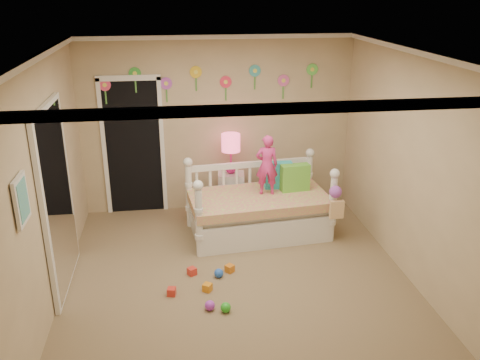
{
  "coord_description": "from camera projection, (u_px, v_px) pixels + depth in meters",
  "views": [
    {
      "loc": [
        -0.69,
        -5.03,
        3.23
      ],
      "look_at": [
        0.1,
        0.6,
        1.05
      ],
      "focal_mm": 37.97,
      "sensor_mm": 36.0,
      "label": 1
    }
  ],
  "objects": [
    {
      "name": "nightstand",
      "position": [
        231.0,
        193.0,
        7.62
      ],
      "size": [
        0.41,
        0.33,
        0.64
      ],
      "primitive_type": "cube",
      "rotation": [
        0.0,
        0.0,
        -0.11
      ],
      "color": "white",
      "rests_on": "floor"
    },
    {
      "name": "toy_scatter",
      "position": [
        201.0,
        284.0,
        5.78
      ],
      "size": [
        1.02,
        1.42,
        0.11
      ],
      "primitive_type": null,
      "rotation": [
        0.0,
        0.0,
        0.18
      ],
      "color": "#996666",
      "rests_on": "floor"
    },
    {
      "name": "crown_molding",
      "position": [
        238.0,
        58.0,
        4.98
      ],
      "size": [
        4.0,
        4.5,
        0.06
      ],
      "primitive_type": null,
      "color": "white",
      "rests_on": "ceiling"
    },
    {
      "name": "wall_picture",
      "position": [
        21.0,
        200.0,
        4.26
      ],
      "size": [
        0.05,
        0.34,
        0.42
      ],
      "primitive_type": "cube",
      "color": "white",
      "rests_on": "left_wall"
    },
    {
      "name": "back_wall",
      "position": [
        218.0,
        125.0,
        7.52
      ],
      "size": [
        4.0,
        0.01,
        2.6
      ],
      "primitive_type": "cube",
      "color": "tan",
      "rests_on": "floor"
    },
    {
      "name": "ceiling",
      "position": [
        238.0,
        55.0,
        4.97
      ],
      "size": [
        4.0,
        4.5,
        0.01
      ],
      "primitive_type": "cube",
      "color": "white",
      "rests_on": "floor"
    },
    {
      "name": "mirror_closet",
      "position": [
        58.0,
        199.0,
        5.55
      ],
      "size": [
        0.07,
        1.3,
        2.1
      ],
      "primitive_type": "cube",
      "color": "white",
      "rests_on": "left_wall"
    },
    {
      "name": "table_lamp",
      "position": [
        231.0,
        148.0,
        7.36
      ],
      "size": [
        0.27,
        0.27,
        0.6
      ],
      "color": "#D01B7F",
      "rests_on": "nightstand"
    },
    {
      "name": "hanging_bag",
      "position": [
        335.0,
        203.0,
        6.5
      ],
      "size": [
        0.2,
        0.16,
        0.36
      ],
      "primitive_type": null,
      "color": "beige",
      "rests_on": "daybed"
    },
    {
      "name": "daybed",
      "position": [
        259.0,
        199.0,
        6.92
      ],
      "size": [
        1.98,
        1.19,
        1.03
      ],
      "primitive_type": null,
      "rotation": [
        0.0,
        0.0,
        0.09
      ],
      "color": "white",
      "rests_on": "floor"
    },
    {
      "name": "child",
      "position": [
        267.0,
        165.0,
        6.8
      ],
      "size": [
        0.31,
        0.22,
        0.83
      ],
      "primitive_type": "imported",
      "rotation": [
        0.0,
        0.0,
        3.08
      ],
      "color": "#E23388",
      "rests_on": "daybed"
    },
    {
      "name": "flower_decals",
      "position": [
        211.0,
        82.0,
        7.26
      ],
      "size": [
        3.4,
        0.02,
        0.5
      ],
      "primitive_type": null,
      "color": "#B2668C",
      "rests_on": "back_wall"
    },
    {
      "name": "pillow_lime",
      "position": [
        295.0,
        178.0,
        6.99
      ],
      "size": [
        0.41,
        0.19,
        0.38
      ],
      "primitive_type": "cube",
      "rotation": [
        0.0,
        0.0,
        0.12
      ],
      "color": "#66C03A",
      "rests_on": "daybed"
    },
    {
      "name": "floor",
      "position": [
        239.0,
        283.0,
        5.9
      ],
      "size": [
        4.0,
        4.5,
        0.01
      ],
      "primitive_type": "cube",
      "color": "#7F684C",
      "rests_on": "ground"
    },
    {
      "name": "right_wall",
      "position": [
        415.0,
        170.0,
        5.7
      ],
      "size": [
        0.01,
        4.5,
        2.6
      ],
      "primitive_type": "cube",
      "color": "tan",
      "rests_on": "floor"
    },
    {
      "name": "left_wall",
      "position": [
        45.0,
        188.0,
        5.18
      ],
      "size": [
        0.01,
        4.5,
        2.6
      ],
      "primitive_type": "cube",
      "color": "tan",
      "rests_on": "floor"
    },
    {
      "name": "pillow_turquoise",
      "position": [
        278.0,
        175.0,
        7.08
      ],
      "size": [
        0.38,
        0.14,
        0.38
      ],
      "primitive_type": "cube",
      "rotation": [
        0.0,
        0.0,
        -0.03
      ],
      "color": "#29B4CF",
      "rests_on": "daybed"
    },
    {
      "name": "closet_doorway",
      "position": [
        133.0,
        146.0,
        7.43
      ],
      "size": [
        0.9,
        0.04,
        2.07
      ],
      "primitive_type": "cube",
      "color": "black",
      "rests_on": "back_wall"
    }
  ]
}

